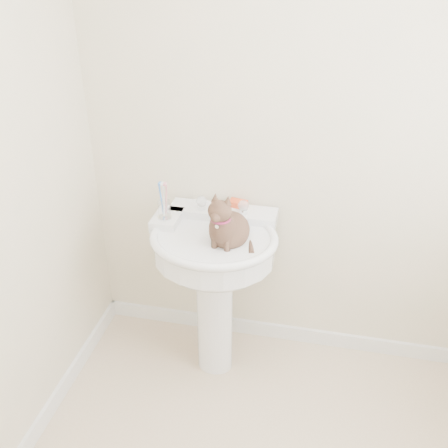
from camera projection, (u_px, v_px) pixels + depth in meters
The scene contains 7 objects.
wall_back at pixel (309, 132), 2.41m from camera, with size 2.20×0.00×2.50m, color beige, non-canonical shape.
baseboard_back at pixel (292, 333), 3.00m from camera, with size 2.20×0.02×0.09m, color white.
pedestal_sink at pixel (214, 261), 2.52m from camera, with size 0.62×0.61×0.85m.
faucet at pixel (221, 206), 2.54m from camera, with size 0.28×0.12×0.14m.
soap_bar at pixel (238, 204), 2.62m from camera, with size 0.09×0.06×0.03m, color #DF4B22.
toothbrush_cup at pixel (164, 209), 2.49m from camera, with size 0.07×0.07×0.18m.
cat at pixel (228, 228), 2.37m from camera, with size 0.21×0.26×0.38m.
Camera 1 is at (0.11, -1.23, 2.08)m, focal length 42.00 mm.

